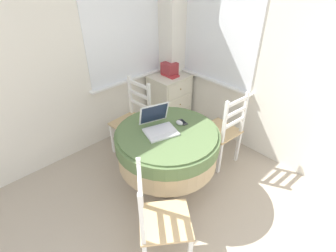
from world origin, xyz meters
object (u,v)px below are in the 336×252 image
object	(u,v)px
laptop	(158,125)
dining_chair_camera_near	(159,221)
cell_phone	(183,122)
computer_mouse	(179,123)
book_on_cabinet	(170,75)
round_dining_table	(167,145)
corner_cabinet	(170,99)
storage_box	(170,69)
dining_chair_near_back_window	(133,121)
dining_chair_near_right_window	(223,131)

from	to	relation	value
laptop	dining_chair_camera_near	xyz separation A→B (m)	(-0.54, -0.61, -0.35)
laptop	cell_phone	world-z (taller)	laptop
cell_phone	dining_chair_camera_near	size ratio (longest dim) A/B	0.13
computer_mouse	book_on_cabinet	size ratio (longest dim) A/B	0.36
round_dining_table	cell_phone	distance (m)	0.28
corner_cabinet	storage_box	distance (m)	0.46
round_dining_table	computer_mouse	distance (m)	0.25
laptop	dining_chair_near_back_window	xyz separation A→B (m)	(0.19, 0.70, -0.35)
laptop	cell_phone	size ratio (longest dim) A/B	3.21
cell_phone	dining_chair_near_right_window	xyz separation A→B (m)	(0.55, -0.14, -0.31)
storage_box	dining_chair_camera_near	bearing A→B (deg)	-135.59
laptop	round_dining_table	bearing A→B (deg)	-62.13
dining_chair_near_back_window	storage_box	bearing A→B (deg)	15.70
laptop	storage_box	xyz separation A→B (m)	(1.04, 0.94, 0.03)
dining_chair_camera_near	laptop	bearing A→B (deg)	48.47
round_dining_table	cell_phone	bearing A→B (deg)	2.59
round_dining_table	storage_box	bearing A→B (deg)	45.63
cell_phone	book_on_cabinet	distance (m)	1.23
round_dining_table	laptop	xyz separation A→B (m)	(-0.04, 0.08, 0.22)
round_dining_table	dining_chair_near_right_window	bearing A→B (deg)	-9.28
dining_chair_near_back_window	book_on_cabinet	distance (m)	0.91
computer_mouse	cell_phone	xyz separation A→B (m)	(0.05, 0.00, -0.02)
computer_mouse	dining_chair_camera_near	bearing A→B (deg)	-144.61
laptop	dining_chair_near_back_window	bearing A→B (deg)	74.91
dining_chair_camera_near	corner_cabinet	xyz separation A→B (m)	(1.57, 1.54, -0.08)
dining_chair_near_right_window	storage_box	xyz separation A→B (m)	(0.22, 1.15, 0.38)
laptop	corner_cabinet	xyz separation A→B (m)	(1.03, 0.92, -0.43)
cell_phone	dining_chair_near_right_window	distance (m)	0.65
dining_chair_near_right_window	dining_chair_near_back_window	bearing A→B (deg)	124.79
storage_box	corner_cabinet	bearing A→B (deg)	-129.82
dining_chair_camera_near	book_on_cabinet	bearing A→B (deg)	44.07
dining_chair_near_back_window	dining_chair_near_right_window	size ratio (longest dim) A/B	1.00
dining_chair_near_right_window	book_on_cabinet	size ratio (longest dim) A/B	4.14
dining_chair_near_right_window	storage_box	distance (m)	1.23
laptop	corner_cabinet	bearing A→B (deg)	41.92
laptop	storage_box	bearing A→B (deg)	42.04
cell_phone	dining_chair_near_back_window	xyz separation A→B (m)	(-0.08, 0.77, -0.31)
cell_phone	dining_chair_camera_near	world-z (taller)	dining_chair_camera_near
cell_phone	laptop	bearing A→B (deg)	165.14
round_dining_table	laptop	world-z (taller)	laptop
round_dining_table	dining_chair_near_right_window	size ratio (longest dim) A/B	1.08
book_on_cabinet	round_dining_table	bearing A→B (deg)	-134.87
storage_box	book_on_cabinet	size ratio (longest dim) A/B	0.82
cell_phone	storage_box	size ratio (longest dim) A/B	0.64
dining_chair_near_back_window	book_on_cabinet	world-z (taller)	dining_chair_near_back_window
round_dining_table	dining_chair_camera_near	size ratio (longest dim) A/B	1.08
cell_phone	corner_cabinet	world-z (taller)	cell_phone
laptop	book_on_cabinet	xyz separation A→B (m)	(1.02, 0.90, -0.05)
storage_box	cell_phone	bearing A→B (deg)	-127.43
computer_mouse	dining_chair_near_right_window	xyz separation A→B (m)	(0.60, -0.14, -0.32)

